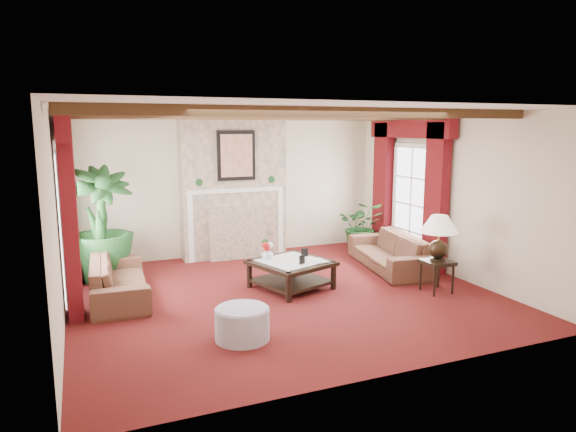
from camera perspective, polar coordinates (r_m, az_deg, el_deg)
name	(u,v)px	position (r m, az deg, el deg)	size (l,w,h in m)	color
floor	(284,295)	(7.75, -0.50, -8.72)	(6.00, 6.00, 0.00)	#470E0C
ceiling	(283,110)	(7.35, -0.53, 11.66)	(6.00, 6.00, 0.00)	white
back_wall	(231,186)	(10.01, -6.40, 3.38)	(6.00, 0.02, 2.70)	beige
left_wall	(57,219)	(6.91, -24.27, -0.33)	(0.02, 5.50, 2.70)	beige
right_wall	(450,195)	(8.98, 17.56, 2.24)	(0.02, 5.50, 2.70)	beige
ceiling_beams	(283,115)	(7.35, -0.53, 11.20)	(6.00, 3.00, 0.12)	#362011
fireplace	(232,114)	(9.76, -6.22, 11.16)	(2.00, 0.52, 2.70)	tan
french_door_left	(57,152)	(7.83, -24.25, 6.52)	(0.10, 1.10, 2.16)	white
french_door_right	(414,146)	(9.68, 13.86, 7.57)	(0.10, 1.10, 2.16)	white
curtains_left	(64,121)	(7.82, -23.66, 9.64)	(0.20, 2.40, 2.55)	#480A09
curtains_right	(410,122)	(9.61, 13.42, 10.08)	(0.20, 2.40, 2.55)	#480A09
sofa_left	(118,272)	(7.89, -18.33, -5.96)	(0.66, 1.99, 0.77)	#360E14
sofa_right	(390,246)	(9.22, 11.22, -3.27)	(0.95, 2.14, 0.81)	#360E14
potted_palm	(102,248)	(8.91, -20.00, -3.38)	(1.37, 2.02, 1.04)	black
small_plant	(362,231)	(10.47, 8.17, -1.68)	(1.28, 1.32, 0.79)	black
coffee_table	(291,275)	(7.98, 0.36, -6.53)	(1.06, 1.06, 0.43)	black
side_table	(437,276)	(8.11, 16.19, -6.44)	(0.42, 0.42, 0.49)	black
ottoman	(242,324)	(6.17, -5.10, -11.86)	(0.64, 0.64, 0.38)	#9590A3
table_lamp	(439,237)	(7.97, 16.39, -2.29)	(0.56, 0.56, 0.71)	black
flower_vase	(267,253)	(8.03, -2.33, -4.18)	(0.21, 0.22, 0.18)	silver
book	(314,254)	(7.81, 2.88, -4.23)	(0.20, 0.05, 0.27)	black
photo_frame_a	(302,260)	(7.71, 1.56, -4.90)	(0.11, 0.02, 0.14)	black
photo_frame_b	(305,253)	(8.16, 1.85, -4.09)	(0.11, 0.02, 0.14)	black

